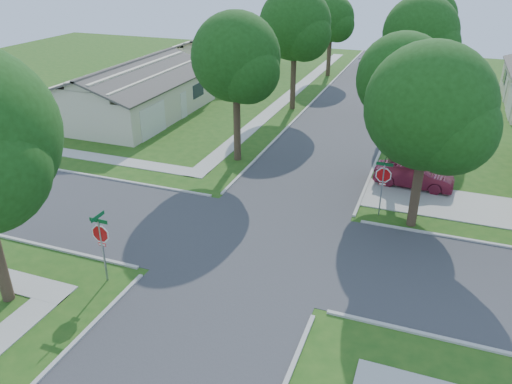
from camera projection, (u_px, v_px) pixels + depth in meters
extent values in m
plane|color=#214E15|center=(258.00, 244.00, 22.45)|extent=(100.00, 100.00, 0.00)
cube|color=#333335|center=(258.00, 244.00, 22.45)|extent=(7.00, 100.00, 0.02)
cube|color=#9E9B91|center=(431.00, 105.00, 42.44)|extent=(1.20, 40.00, 0.04)
cube|color=#9E9B91|center=(293.00, 92.00, 46.27)|extent=(1.20, 40.00, 0.04)
cube|color=#9E9B91|center=(447.00, 204.00, 25.94)|extent=(8.80, 3.60, 0.05)
cube|color=gray|center=(103.00, 252.00, 19.38)|extent=(0.06, 0.06, 2.70)
cylinder|color=white|center=(100.00, 234.00, 19.03)|extent=(1.05, 0.02, 1.05)
cylinder|color=red|center=(100.00, 234.00, 19.03)|extent=(0.90, 0.03, 0.90)
cube|color=red|center=(102.00, 244.00, 19.23)|extent=(0.34, 0.03, 0.12)
cube|color=white|center=(102.00, 244.00, 19.23)|extent=(0.30, 0.03, 0.08)
cube|color=#0C5426|center=(98.00, 221.00, 18.78)|extent=(0.80, 0.02, 0.16)
cube|color=#0C5426|center=(98.00, 217.00, 18.70)|extent=(0.02, 0.80, 0.16)
cube|color=gray|center=(382.00, 190.00, 24.35)|extent=(0.06, 0.06, 2.70)
cylinder|color=white|center=(383.00, 175.00, 24.00)|extent=(1.05, 0.02, 1.05)
cylinder|color=red|center=(383.00, 175.00, 24.00)|extent=(0.90, 0.03, 0.90)
cube|color=red|center=(382.00, 184.00, 24.20)|extent=(0.34, 0.03, 0.12)
cube|color=white|center=(382.00, 184.00, 24.20)|extent=(0.30, 0.03, 0.08)
cube|color=#0C5426|center=(385.00, 164.00, 23.75)|extent=(0.80, 0.02, 0.16)
cube|color=#0C5426|center=(385.00, 161.00, 23.67)|extent=(0.02, 0.80, 0.16)
cylinder|color=#38281C|center=(393.00, 149.00, 27.70)|extent=(0.44, 0.44, 3.95)
sphere|color=#163C0F|center=(402.00, 78.00, 25.99)|extent=(4.80, 4.80, 4.80)
sphere|color=#163C0F|center=(417.00, 93.00, 25.58)|extent=(3.46, 3.46, 3.46)
sphere|color=#163C0F|center=(389.00, 84.00, 26.93)|extent=(3.26, 3.26, 3.26)
cylinder|color=#38281C|center=(412.00, 93.00, 37.74)|extent=(0.44, 0.44, 4.30)
sphere|color=#163C0F|center=(420.00, 33.00, 35.83)|extent=(5.40, 5.40, 5.40)
sphere|color=#163C0F|center=(432.00, 45.00, 35.37)|extent=(3.89, 3.89, 3.89)
sphere|color=#163C0F|center=(409.00, 39.00, 36.89)|extent=(3.67, 3.67, 3.67)
cylinder|color=#38281C|center=(423.00, 62.00, 48.71)|extent=(0.44, 0.44, 4.20)
sphere|color=#163C0F|center=(430.00, 17.00, 46.91)|extent=(5.00, 5.00, 5.00)
sphere|color=#163C0F|center=(438.00, 25.00, 46.49)|extent=(3.60, 3.60, 3.60)
sphere|color=#163C0F|center=(421.00, 22.00, 47.89)|extent=(3.40, 3.40, 3.40)
cylinder|color=#38281C|center=(237.00, 127.00, 30.59)|extent=(0.44, 0.44, 4.25)
sphere|color=#163C0F|center=(236.00, 57.00, 28.73)|extent=(5.20, 5.20, 5.20)
sphere|color=#163C0F|center=(247.00, 71.00, 28.29)|extent=(3.74, 3.74, 3.74)
sphere|color=#163C0F|center=(228.00, 63.00, 29.75)|extent=(3.54, 3.54, 3.54)
cylinder|color=#38281C|center=(293.00, 82.00, 40.66)|extent=(0.44, 0.44, 4.44)
sphere|color=#163C0F|center=(295.00, 24.00, 38.67)|extent=(5.60, 5.60, 5.60)
sphere|color=#163C0F|center=(305.00, 35.00, 38.20)|extent=(4.03, 4.03, 4.03)
sphere|color=#163C0F|center=(287.00, 30.00, 39.77)|extent=(3.81, 3.81, 3.81)
cylinder|color=#38281C|center=(329.00, 57.00, 51.73)|extent=(0.44, 0.44, 3.90)
sphere|color=#163C0F|center=(331.00, 18.00, 50.08)|extent=(4.60, 4.60, 4.60)
sphere|color=#163C0F|center=(338.00, 25.00, 49.69)|extent=(3.31, 3.31, 3.31)
sphere|color=#163C0F|center=(326.00, 22.00, 50.98)|extent=(3.13, 3.13, 3.13)
cylinder|color=#38281C|center=(416.00, 191.00, 23.24)|extent=(0.44, 0.44, 3.54)
sphere|color=#163C0F|center=(429.00, 106.00, 21.45)|extent=(5.60, 5.60, 5.60)
sphere|color=#163C0F|center=(450.00, 128.00, 20.98)|extent=(4.03, 4.03, 4.03)
sphere|color=#163C0F|center=(409.00, 112.00, 22.55)|extent=(3.81, 3.81, 3.81)
cube|color=silver|center=(510.00, 102.00, 39.37)|extent=(0.06, 3.20, 2.20)
cube|color=silver|center=(505.00, 90.00, 43.24)|extent=(0.06, 0.90, 2.00)
cube|color=#1E2633|center=(505.00, 77.00, 45.20)|extent=(0.06, 1.80, 1.10)
cube|color=beige|center=(134.00, 97.00, 39.51)|extent=(8.00, 13.00, 2.80)
cube|color=#45403B|center=(154.00, 73.00, 37.98)|extent=(4.42, 13.60, 1.56)
cube|color=#45403B|center=(110.00, 69.00, 39.24)|extent=(4.42, 13.60, 1.56)
cube|color=silver|center=(153.00, 121.00, 35.09)|extent=(0.06, 3.20, 2.20)
cube|color=silver|center=(184.00, 105.00, 38.96)|extent=(0.06, 0.90, 2.00)
cube|color=#1E2633|center=(198.00, 90.00, 40.92)|extent=(0.06, 1.80, 1.10)
cube|color=beige|center=(222.00, 58.00, 53.84)|extent=(8.00, 13.00, 2.80)
cube|color=#45403B|center=(238.00, 40.00, 52.31)|extent=(4.42, 13.60, 1.56)
cube|color=#45403B|center=(204.00, 38.00, 53.57)|extent=(4.42, 13.60, 1.56)
cube|color=silver|center=(243.00, 71.00, 49.42)|extent=(0.06, 3.20, 2.20)
cube|color=silver|center=(259.00, 63.00, 53.29)|extent=(0.06, 0.90, 2.00)
cube|color=#1E2633|center=(267.00, 54.00, 55.24)|extent=(0.06, 1.80, 1.10)
imported|color=#531120|center=(414.00, 175.00, 27.59)|extent=(4.32, 1.70, 1.40)
imported|color=black|center=(385.00, 73.00, 50.37)|extent=(2.20, 4.58, 1.51)
imported|color=black|center=(370.00, 61.00, 56.22)|extent=(2.28, 4.70, 1.32)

